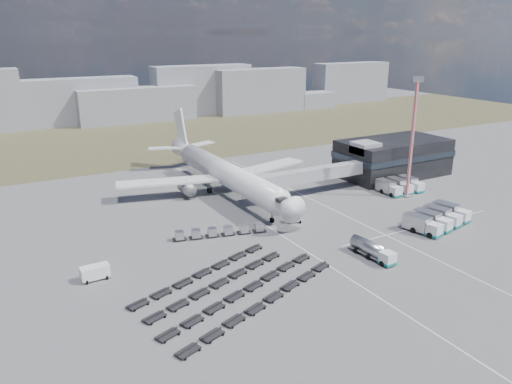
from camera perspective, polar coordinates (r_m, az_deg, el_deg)
ground at (r=98.10m, az=4.55°, el=-5.13°), size 420.00×420.00×0.00m
grass_strip at (r=195.45m, az=-13.63°, el=6.04°), size 420.00×90.00×0.01m
lane_markings at (r=105.67m, az=8.08°, el=-3.54°), size 47.12×110.00×0.01m
terminal at (r=143.30m, az=15.34°, el=3.89°), size 30.40×16.40×11.00m
jet_bridge at (r=120.84m, az=5.56°, el=1.83°), size 30.30×3.80×7.05m
airliner at (r=123.07m, az=-3.73°, el=2.28°), size 51.59×64.53×17.62m
skyline at (r=229.43m, az=-18.99°, el=9.91°), size 333.21×24.25×25.14m
fuel_tanker at (r=90.81m, az=13.19°, el=-6.49°), size 3.00×9.42×3.00m
pushback_tug at (r=105.04m, az=4.38°, el=-3.13°), size 3.40×2.54×1.39m
utility_van at (r=85.33m, az=-17.92°, el=-8.78°), size 4.59×2.21×2.39m
catering_truck at (r=126.49m, az=-1.04°, el=0.90°), size 2.77×6.00×2.69m
service_trucks_near at (r=109.09m, az=20.00°, el=-2.83°), size 15.45×10.65×3.13m
service_trucks_far at (r=129.47m, az=16.12°, el=0.70°), size 9.93×7.59×2.97m
uld_row at (r=97.99m, az=-4.12°, el=-4.51°), size 18.35×5.86×1.68m
baggage_dollies at (r=78.63m, az=-2.82°, el=-10.90°), size 35.78×25.83×0.78m
floodlight_mast at (r=123.38m, az=17.41°, el=5.87°), size 2.72×2.21×28.61m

